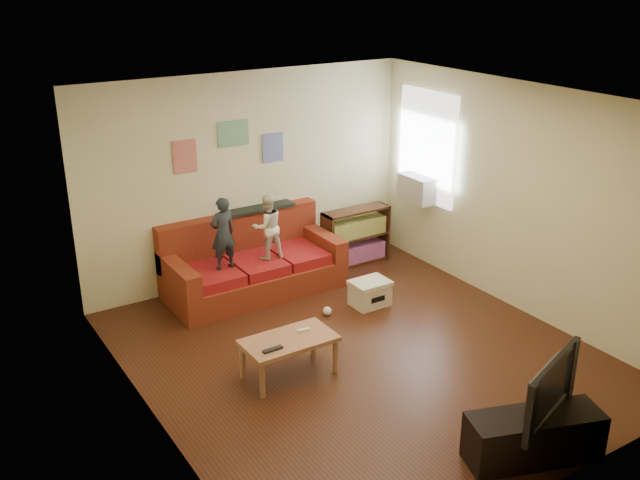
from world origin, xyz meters
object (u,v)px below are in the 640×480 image
sofa (252,266)px  child_a (223,234)px  file_box (370,293)px  child_b (267,227)px  coffee_table (289,344)px  television (540,386)px  bookshelf (356,239)px  tv_stand (534,437)px

sofa → child_a: bearing=-158.8°
child_a → file_box: bearing=141.8°
child_b → coffee_table: child_b is taller
sofa → television: bearing=-84.0°
bookshelf → tv_stand: size_ratio=0.86×
bookshelf → tv_stand: 4.44m
child_b → coffee_table: (-0.78, -1.85, -0.52)m
child_a → file_box: child_a is taller
bookshelf → sofa: bearing=-179.3°
child_a → tv_stand: (0.90, -4.08, -0.70)m
coffee_table → file_box: 1.86m
child_a → television: 4.18m
coffee_table → tv_stand: size_ratio=0.82×
coffee_table → file_box: (1.63, 0.86, -0.20)m
coffee_table → tv_stand: bearing=-64.3°
child_a → television: size_ratio=0.92×
child_a → bookshelf: bearing=-178.5°
child_b → television: (0.30, -4.08, -0.17)m
child_b → file_box: 1.50m
child_a → television: bearing=98.5°
coffee_table → television: (1.07, -2.23, 0.35)m
coffee_table → tv_stand: (1.07, -2.23, -0.15)m
television → file_box: bearing=60.4°
coffee_table → child_a: bearing=84.6°
sofa → television: size_ratio=2.27×
bookshelf → tv_stand: (-1.18, -4.28, -0.14)m
sofa → bookshelf: size_ratio=2.26×
child_b → coffee_table: size_ratio=0.90×
sofa → file_box: bearing=-49.3°
sofa → child_a: 0.76m
sofa → television: 4.30m
child_a → sofa: bearing=-162.7°
child_b → bookshelf: bearing=-169.0°
television → coffee_table: bearing=96.4°
tv_stand → child_a: bearing=121.6°
sofa → child_a: size_ratio=2.47×
sofa → bookshelf: bearing=0.7°
child_b → tv_stand: bearing=97.6°
sofa → coffee_table: size_ratio=2.37×
coffee_table → bookshelf: (2.25, 2.05, -0.01)m
child_b → file_box: size_ratio=1.81×
sofa → tv_stand: (0.44, -4.26, -0.11)m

